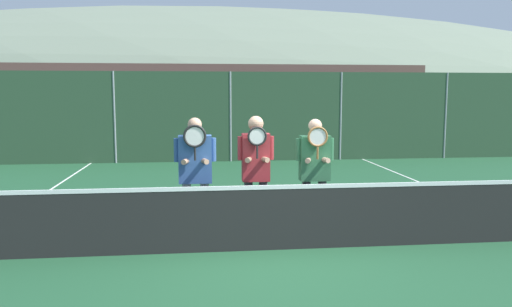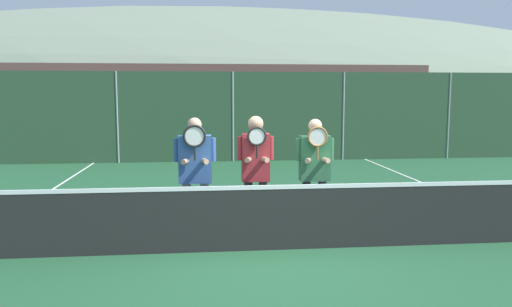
# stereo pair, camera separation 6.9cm
# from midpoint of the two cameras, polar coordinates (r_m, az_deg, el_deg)

# --- Properties ---
(ground_plane) EXTENTS (120.00, 120.00, 0.00)m
(ground_plane) POSITION_cam_midpoint_polar(r_m,az_deg,el_deg) (7.17, 1.58, -10.95)
(ground_plane) COLOR #1E4C2D
(hill_distant) EXTENTS (116.49, 64.72, 22.65)m
(hill_distant) POSITION_cam_midpoint_polar(r_m,az_deg,el_deg) (61.78, -5.62, 4.88)
(hill_distant) COLOR slate
(hill_distant) RESTS_ON ground_plane
(clubhouse_building) EXTENTS (18.46, 5.50, 3.34)m
(clubhouse_building) POSITION_cam_midpoint_polar(r_m,az_deg,el_deg) (22.78, -6.30, 5.63)
(clubhouse_building) COLOR tan
(clubhouse_building) RESTS_ON ground_plane
(fence_back) EXTENTS (21.85, 0.06, 2.87)m
(fence_back) POSITION_cam_midpoint_polar(r_m,az_deg,el_deg) (16.05, -3.05, 4.21)
(fence_back) COLOR gray
(fence_back) RESTS_ON ground_plane
(tennis_net) EXTENTS (11.84, 0.09, 1.03)m
(tennis_net) POSITION_cam_midpoint_polar(r_m,az_deg,el_deg) (7.04, 1.59, -7.23)
(tennis_net) COLOR gray
(tennis_net) RESTS_ON ground_plane
(court_line_left_sideline) EXTENTS (0.05, 16.00, 0.01)m
(court_line_left_sideline) POSITION_cam_midpoint_polar(r_m,az_deg,el_deg) (10.58, -25.46, -5.74)
(court_line_left_sideline) COLOR white
(court_line_left_sideline) RESTS_ON ground_plane
(court_line_right_sideline) EXTENTS (0.05, 16.00, 0.01)m
(court_line_right_sideline) POSITION_cam_midpoint_polar(r_m,az_deg,el_deg) (11.35, 21.97, -4.73)
(court_line_right_sideline) COLOR white
(court_line_right_sideline) RESTS_ON ground_plane
(player_leftmost) EXTENTS (0.62, 0.34, 1.85)m
(player_leftmost) POSITION_cam_midpoint_polar(r_m,az_deg,el_deg) (7.38, -7.22, -1.70)
(player_leftmost) COLOR white
(player_leftmost) RESTS_ON ground_plane
(player_center_left) EXTENTS (0.54, 0.34, 1.87)m
(player_center_left) POSITION_cam_midpoint_polar(r_m,az_deg,el_deg) (7.42, -0.29, -1.54)
(player_center_left) COLOR #56565B
(player_center_left) RESTS_ON ground_plane
(player_center_right) EXTENTS (0.59, 0.34, 1.81)m
(player_center_right) POSITION_cam_midpoint_polar(r_m,az_deg,el_deg) (7.67, 6.47, -1.57)
(player_center_right) COLOR #56565B
(player_center_right) RESTS_ON ground_plane
(car_far_left) EXTENTS (4.52, 1.94, 1.68)m
(car_far_left) POSITION_cam_midpoint_polar(r_m,az_deg,el_deg) (19.45, -25.39, 2.34)
(car_far_left) COLOR silver
(car_far_left) RESTS_ON ground_plane
(car_left_of_center) EXTENTS (4.27, 1.95, 1.70)m
(car_left_of_center) POSITION_cam_midpoint_polar(r_m,az_deg,el_deg) (18.60, -9.63, 2.76)
(car_left_of_center) COLOR slate
(car_left_of_center) RESTS_ON ground_plane
(car_center) EXTENTS (4.79, 1.98, 1.90)m
(car_center) POSITION_cam_midpoint_polar(r_m,az_deg,el_deg) (18.57, 7.21, 3.06)
(car_center) COLOR black
(car_center) RESTS_ON ground_plane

